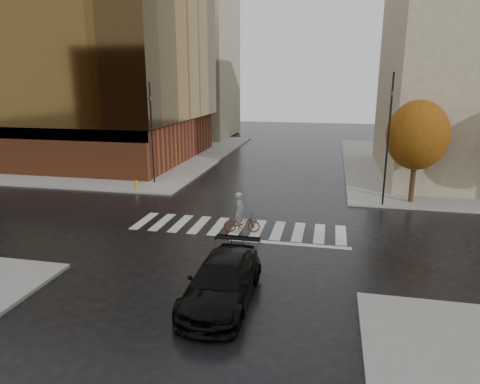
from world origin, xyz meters
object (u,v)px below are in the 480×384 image
Objects in this scene: traffic_light_nw at (152,126)px; traffic_light_ne at (389,130)px; fire_hydrant at (136,184)px; sedan at (222,281)px; cyclist at (241,219)px.

traffic_light_ne is (16.64, -2.70, 0.44)m from traffic_light_nw.
sedan is at bearing -54.38° from fire_hydrant.
sedan is 2.54× the size of cyclist.
sedan is 17.13m from fire_hydrant.
traffic_light_nw is 16.86m from traffic_light_ne.
cyclist is at bearing 26.69° from traffic_light_nw.
cyclist is at bearing 41.87° from traffic_light_ne.
sedan is 0.74× the size of traffic_light_nw.
sedan reaches higher than fire_hydrant.
fire_hydrant is at bearing 43.99° from cyclist.
sedan is 19.39m from traffic_light_nw.
cyclist reaches higher than sedan.
traffic_light_nw is 10.78× the size of fire_hydrant.
cyclist is 0.29× the size of traffic_light_nw.
cyclist is 10.96m from traffic_light_ne.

